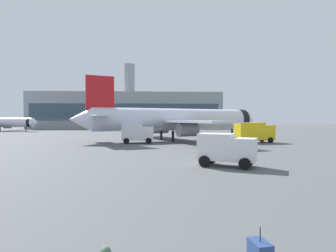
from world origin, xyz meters
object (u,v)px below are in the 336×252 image
(cargo_van, at_px, (226,148))
(safety_cone_mid, at_px, (222,137))
(airplane_at_gate, at_px, (176,120))
(service_truck, at_px, (137,133))
(fuel_truck, at_px, (254,132))
(safety_cone_near, at_px, (129,138))

(cargo_van, relative_size, safety_cone_mid, 7.31)
(airplane_at_gate, bearing_deg, cargo_van, -86.83)
(airplane_at_gate, relative_size, service_truck, 6.99)
(service_truck, height_order, fuel_truck, fuel_truck)
(cargo_van, bearing_deg, service_truck, 109.97)
(service_truck, relative_size, fuel_truck, 0.78)
(fuel_truck, xyz_separation_m, safety_cone_near, (-20.24, 6.98, -1.40))
(fuel_truck, height_order, cargo_van, fuel_truck)
(service_truck, relative_size, safety_cone_near, 6.53)
(airplane_at_gate, height_order, fuel_truck, airplane_at_gate)
(safety_cone_mid, bearing_deg, service_truck, -151.14)
(safety_cone_mid, bearing_deg, safety_cone_near, -174.41)
(safety_cone_mid, bearing_deg, airplane_at_gate, -161.85)
(safety_cone_near, bearing_deg, airplane_at_gate, -8.44)
(service_truck, height_order, safety_cone_near, service_truck)
(safety_cone_near, height_order, safety_cone_mid, safety_cone_near)
(fuel_truck, bearing_deg, safety_cone_mid, 109.09)
(service_truck, distance_m, safety_cone_mid, 17.72)
(airplane_at_gate, relative_size, safety_cone_mid, 52.06)
(service_truck, xyz_separation_m, safety_cone_near, (-1.76, 6.84, -1.24))
(cargo_van, relative_size, safety_cone_near, 6.41)
(fuel_truck, bearing_deg, service_truck, 179.57)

